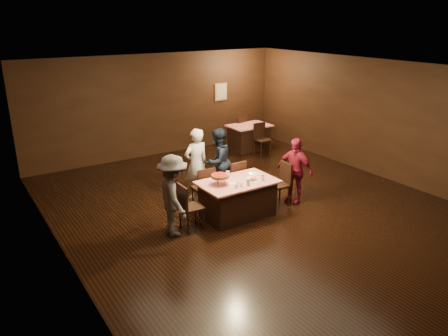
{
  "coord_description": "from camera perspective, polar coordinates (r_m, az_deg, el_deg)",
  "views": [
    {
      "loc": [
        -5.34,
        -6.83,
        4.0
      ],
      "look_at": [
        -0.66,
        0.38,
        1.0
      ],
      "focal_mm": 35.0,
      "sensor_mm": 36.0,
      "label": 1
    }
  ],
  "objects": [
    {
      "name": "diner_navy_hoodie",
      "position": [
        10.2,
        -0.84,
        0.88
      ],
      "size": [
        0.93,
        0.83,
        1.58
      ],
      "primitive_type": "imported",
      "rotation": [
        0.0,
        0.0,
        3.5
      ],
      "color": "black",
      "rests_on": "ground"
    },
    {
      "name": "chair_back_far",
      "position": [
        14.29,
        1.86,
        4.94
      ],
      "size": [
        0.49,
        0.49,
        0.95
      ],
      "primitive_type": "cube",
      "rotation": [
        0.0,
        0.0,
        3.32
      ],
      "color": "black",
      "rests_on": "ground"
    },
    {
      "name": "pizza_stand",
      "position": [
        8.79,
        -0.51,
        -1.05
      ],
      "size": [
        0.38,
        0.38,
        0.22
      ],
      "color": "black",
      "rests_on": "main_table"
    },
    {
      "name": "napkin_left",
      "position": [
        8.91,
        1.19,
        -2.01
      ],
      "size": [
        0.21,
        0.21,
        0.01
      ],
      "primitive_type": "cube",
      "rotation": [
        0.0,
        0.0,
        -0.35
      ],
      "color": "white",
      "rests_on": "main_table"
    },
    {
      "name": "diner_grey_knit",
      "position": [
        8.31,
        -6.65,
        -3.59
      ],
      "size": [
        0.74,
        1.1,
        1.59
      ],
      "primitive_type": "imported",
      "rotation": [
        0.0,
        0.0,
        1.42
      ],
      "color": "#515055",
      "rests_on": "ground"
    },
    {
      "name": "chair_far_right",
      "position": [
        9.92,
        1.22,
        -1.58
      ],
      "size": [
        0.44,
        0.44,
        0.95
      ],
      "primitive_type": "cube",
      "rotation": [
        0.0,
        0.0,
        3.18
      ],
      "color": "black",
      "rests_on": "ground"
    },
    {
      "name": "napkin_center",
      "position": [
        9.19,
        3.34,
        -1.36
      ],
      "size": [
        0.19,
        0.19,
        0.01
      ],
      "primitive_type": "cube",
      "rotation": [
        0.0,
        0.0,
        0.21
      ],
      "color": "white",
      "rests_on": "main_table"
    },
    {
      "name": "chair_far_left",
      "position": [
        9.52,
        -2.77,
        -2.51
      ],
      "size": [
        0.45,
        0.45,
        0.95
      ],
      "primitive_type": "cube",
      "rotation": [
        0.0,
        0.0,
        3.08
      ],
      "color": "black",
      "rests_on": "ground"
    },
    {
      "name": "glass_front_right",
      "position": [
        9.06,
        5.05,
        -1.24
      ],
      "size": [
        0.08,
        0.08,
        0.14
      ],
      "primitive_type": "cylinder",
      "color": "silver",
      "rests_on": "main_table"
    },
    {
      "name": "diner_red_shirt",
      "position": [
        9.86,
        9.19,
        -0.3
      ],
      "size": [
        0.64,
        0.94,
        1.49
      ],
      "primitive_type": "imported",
      "rotation": [
        0.0,
        0.0,
        -1.23
      ],
      "color": "maroon",
      "rests_on": "ground"
    },
    {
      "name": "glass_front_left",
      "position": [
        8.8,
        3.19,
        -1.84
      ],
      "size": [
        0.08,
        0.08,
        0.14
      ],
      "primitive_type": "cylinder",
      "color": "silver",
      "rests_on": "main_table"
    },
    {
      "name": "diner_white_jacket",
      "position": [
        9.9,
        -3.65,
        0.51
      ],
      "size": [
        0.62,
        0.43,
        1.66
      ],
      "primitive_type": "imported",
      "rotation": [
        0.0,
        0.0,
        3.19
      ],
      "color": "silver",
      "rests_on": "ground"
    },
    {
      "name": "main_table",
      "position": [
        9.17,
        1.78,
        -3.99
      ],
      "size": [
        1.6,
        1.0,
        0.77
      ],
      "primitive_type": "cube",
      "color": "red",
      "rests_on": "ground"
    },
    {
      "name": "condiments",
      "position": [
        8.69,
        1.9,
        -2.23
      ],
      "size": [
        0.17,
        0.1,
        0.09
      ],
      "color": "silver",
      "rests_on": "main_table"
    },
    {
      "name": "plate_empty",
      "position": [
        9.44,
        4.03,
        -0.77
      ],
      "size": [
        0.25,
        0.25,
        0.01
      ],
      "primitive_type": "cylinder",
      "color": "white",
      "rests_on": "main_table"
    },
    {
      "name": "chair_back_near",
      "position": [
        13.28,
        5.07,
        3.77
      ],
      "size": [
        0.43,
        0.43,
        0.95
      ],
      "primitive_type": "cube",
      "rotation": [
        0.0,
        0.0,
        -0.03
      ],
      "color": "black",
      "rests_on": "ground"
    },
    {
      "name": "glass_back",
      "position": [
        9.21,
        0.49,
        -0.84
      ],
      "size": [
        0.08,
        0.08,
        0.14
      ],
      "primitive_type": "cylinder",
      "color": "silver",
      "rests_on": "main_table"
    },
    {
      "name": "chair_end_right",
      "position": [
        9.76,
        7.11,
        -2.09
      ],
      "size": [
        0.46,
        0.46,
        0.95
      ],
      "primitive_type": "cube",
      "rotation": [
        0.0,
        0.0,
        -1.66
      ],
      "color": "black",
      "rests_on": "ground"
    },
    {
      "name": "plate_with_slice",
      "position": [
        9.02,
        3.76,
        -1.62
      ],
      "size": [
        0.25,
        0.25,
        0.06
      ],
      "color": "white",
      "rests_on": "main_table"
    },
    {
      "name": "room",
      "position": [
        8.87,
        4.93,
        7.05
      ],
      "size": [
        10.0,
        10.04,
        3.02
      ],
      "color": "black",
      "rests_on": "ground"
    },
    {
      "name": "chair_end_left",
      "position": [
        8.6,
        -4.27,
        -5.0
      ],
      "size": [
        0.43,
        0.43,
        0.95
      ],
      "primitive_type": "cube",
      "rotation": [
        0.0,
        0.0,
        1.54
      ],
      "color": "black",
      "rests_on": "ground"
    },
    {
      "name": "back_table",
      "position": [
        13.84,
        3.28,
        4.06
      ],
      "size": [
        1.3,
        0.9,
        0.77
      ],
      "primitive_type": "cube",
      "color": "red",
      "rests_on": "ground"
    }
  ]
}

